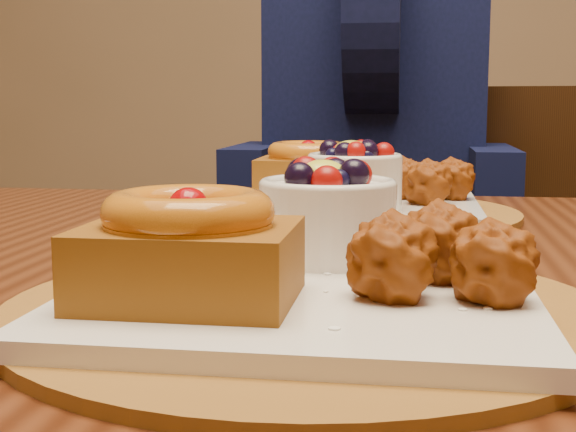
% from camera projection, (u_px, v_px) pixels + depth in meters
% --- Properties ---
extents(dining_table, '(1.60, 0.90, 0.76)m').
position_uv_depth(dining_table, '(336.00, 334.00, 0.73)').
color(dining_table, black).
rests_on(dining_table, ground).
extents(place_setting_near, '(0.38, 0.38, 0.09)m').
position_uv_depth(place_setting_near, '(300.00, 268.00, 0.51)').
color(place_setting_near, brown).
rests_on(place_setting_near, dining_table).
extents(place_setting_far, '(0.38, 0.38, 0.09)m').
position_uv_depth(place_setting_far, '(351.00, 192.00, 0.93)').
color(place_setting_far, brown).
rests_on(place_setting_far, dining_table).
extents(chair_far, '(0.50, 0.50, 0.92)m').
position_uv_depth(chair_far, '(459.00, 299.00, 1.55)').
color(chair_far, black).
rests_on(chair_far, ground).
extents(diner, '(0.51, 0.49, 0.84)m').
position_uv_depth(diner, '(375.00, 99.00, 1.57)').
color(diner, black).
rests_on(diner, ground).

